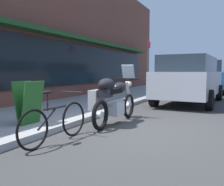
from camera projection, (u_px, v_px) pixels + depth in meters
ground_plane at (131, 130)px, 5.27m from camera, size 80.00×80.00×0.00m
storefront_building at (87, 33)px, 12.24m from camera, size 19.79×0.90×6.35m
sidewalk_curb at (141, 91)px, 14.57m from camera, size 30.00×3.15×0.12m
touring_motorcycle at (112, 98)px, 5.77m from camera, size 2.21×0.68×1.40m
parked_bicycle at (55, 122)px, 4.29m from camera, size 1.67×0.48×0.92m
parked_minivan at (190, 79)px, 9.57m from camera, size 4.88×2.24×1.78m
sandwich_board_sign at (29, 102)px, 5.26m from camera, size 0.55×0.41×0.90m
parking_sign_pole at (148, 62)px, 12.83m from camera, size 0.44×0.07×2.68m
parked_car_down_block at (204, 76)px, 14.55m from camera, size 4.91×2.39×1.81m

